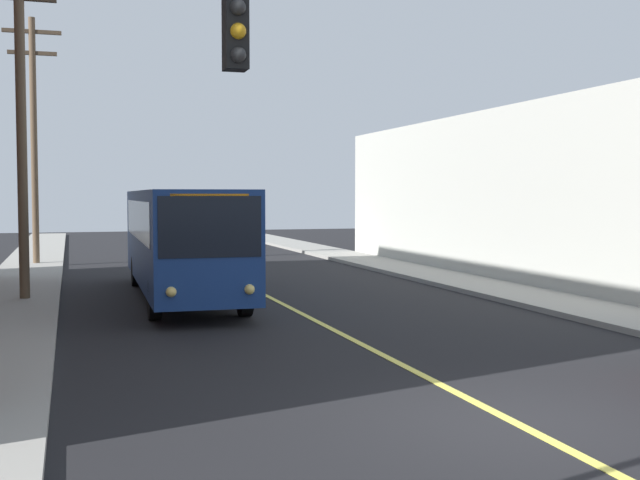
# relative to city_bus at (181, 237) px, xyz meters

# --- Properties ---
(ground_plane) EXTENTS (120.00, 120.00, 0.00)m
(ground_plane) POSITION_rel_city_bus_xyz_m (2.52, -14.62, -1.82)
(ground_plane) COLOR black
(sidewalk_left) EXTENTS (2.50, 90.00, 0.15)m
(sidewalk_left) POSITION_rel_city_bus_xyz_m (-4.73, -4.62, -1.74)
(sidewalk_left) COLOR gray
(sidewalk_left) RESTS_ON ground
(sidewalk_right) EXTENTS (2.50, 90.00, 0.15)m
(sidewalk_right) POSITION_rel_city_bus_xyz_m (9.77, -4.62, -1.74)
(sidewalk_right) COLOR gray
(sidewalk_right) RESTS_ON ground
(lane_stripe_center) EXTENTS (0.16, 60.00, 0.01)m
(lane_stripe_center) POSITION_rel_city_bus_xyz_m (2.52, 0.38, -1.81)
(lane_stripe_center) COLOR #D8CC4C
(lane_stripe_center) RESTS_ON ground
(building_right_warehouse) EXTENTS (12.00, 24.28, 6.12)m
(building_right_warehouse) POSITION_rel_city_bus_xyz_m (17.02, 2.99, 1.24)
(building_right_warehouse) COLOR #B2B2A8
(building_right_warehouse) RESTS_ON ground
(city_bus) EXTENTS (2.81, 12.20, 3.20)m
(city_bus) POSITION_rel_city_bus_xyz_m (0.00, 0.00, 0.00)
(city_bus) COLOR navy
(city_bus) RESTS_ON ground
(utility_pole_mid) EXTENTS (2.40, 0.28, 9.91)m
(utility_pole_mid) POSITION_rel_city_bus_xyz_m (-4.41, 0.03, 3.79)
(utility_pole_mid) COLOR brown
(utility_pole_mid) RESTS_ON sidewalk_left
(utility_pole_far) EXTENTS (2.40, 0.28, 10.46)m
(utility_pole_far) POSITION_rel_city_bus_xyz_m (-4.57, 12.47, 4.07)
(utility_pole_far) COLOR brown
(utility_pole_far) RESTS_ON sidewalk_left
(traffic_signal_left_corner) EXTENTS (3.75, 0.48, 6.00)m
(traffic_signal_left_corner) POSITION_rel_city_bus_xyz_m (-2.89, -12.93, 2.49)
(traffic_signal_left_corner) COLOR #2D2D33
(traffic_signal_left_corner) RESTS_ON sidewalk_left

